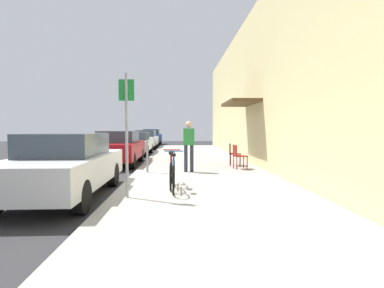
{
  "coord_description": "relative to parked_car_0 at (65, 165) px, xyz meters",
  "views": [
    {
      "loc": [
        1.47,
        -8.42,
        1.57
      ],
      "look_at": [
        2.06,
        4.38,
        0.92
      ],
      "focal_mm": 28.49,
      "sensor_mm": 36.0,
      "label": 1
    }
  ],
  "objects": [
    {
      "name": "building_facade",
      "position": [
        5.75,
        3.44,
        2.47
      ],
      "size": [
        1.4,
        32.0,
        6.45
      ],
      "color": "beige",
      "rests_on": "ground_plane"
    },
    {
      "name": "parked_car_3",
      "position": [
        -0.0,
        17.37,
        -0.01
      ],
      "size": [
        1.8,
        4.4,
        1.44
      ],
      "color": "silver",
      "rests_on": "ground_plane"
    },
    {
      "name": "cafe_chair_1",
      "position": [
        4.73,
        4.8,
        -0.13
      ],
      "size": [
        0.53,
        0.53,
        0.87
      ],
      "color": "maroon",
      "rests_on": "sidewalk_slab"
    },
    {
      "name": "parked_car_2",
      "position": [
        0.0,
        11.51,
        -0.05
      ],
      "size": [
        1.8,
        4.4,
        1.35
      ],
      "color": "silver",
      "rests_on": "ground_plane"
    },
    {
      "name": "parking_meter",
      "position": [
        1.55,
        3.12,
        0.14
      ],
      "size": [
        0.12,
        0.1,
        1.32
      ],
      "color": "slate",
      "rests_on": "sidewalk_slab"
    },
    {
      "name": "ground_plane",
      "position": [
        1.1,
        1.43,
        -0.75
      ],
      "size": [
        60.0,
        60.0,
        0.0
      ],
      "primitive_type": "plane",
      "color": "#2D2D30"
    },
    {
      "name": "sidewalk_slab",
      "position": [
        3.35,
        3.43,
        -0.69
      ],
      "size": [
        4.5,
        32.0,
        0.12
      ],
      "primitive_type": "cube",
      "color": "#9E9B93",
      "rests_on": "ground_plane"
    },
    {
      "name": "parked_car_4",
      "position": [
        0.0,
        22.73,
        0.02
      ],
      "size": [
        1.8,
        4.4,
        1.51
      ],
      "color": "navy",
      "rests_on": "ground_plane"
    },
    {
      "name": "bicycle_0",
      "position": [
        2.39,
        0.59,
        -0.27
      ],
      "size": [
        0.46,
        1.71,
        0.9
      ],
      "color": "black",
      "rests_on": "sidewalk_slab"
    },
    {
      "name": "bicycle_1",
      "position": [
        2.47,
        0.12,
        -0.27
      ],
      "size": [
        0.46,
        1.71,
        0.9
      ],
      "color": "black",
      "rests_on": "sidewalk_slab"
    },
    {
      "name": "street_sign",
      "position": [
        1.5,
        -0.59,
        0.89
      ],
      "size": [
        0.32,
        0.06,
        2.6
      ],
      "color": "gray",
      "rests_on": "sidewalk_slab"
    },
    {
      "name": "parked_car_1",
      "position": [
        0.0,
        6.22,
        0.01
      ],
      "size": [
        1.8,
        4.4,
        1.47
      ],
      "color": "maroon",
      "rests_on": "ground_plane"
    },
    {
      "name": "cafe_chair_0",
      "position": [
        4.73,
        3.8,
        -0.13
      ],
      "size": [
        0.49,
        0.49,
        0.87
      ],
      "color": "maroon",
      "rests_on": "sidewalk_slab"
    },
    {
      "name": "parked_car_0",
      "position": [
        0.0,
        0.0,
        0.0
      ],
      "size": [
        1.8,
        4.4,
        1.46
      ],
      "color": "#B7B7BC",
      "rests_on": "ground_plane"
    },
    {
      "name": "pedestrian_standing",
      "position": [
        2.93,
        3.15,
        0.37
      ],
      "size": [
        0.36,
        0.22,
        1.7
      ],
      "color": "#232838",
      "rests_on": "sidewalk_slab"
    }
  ]
}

